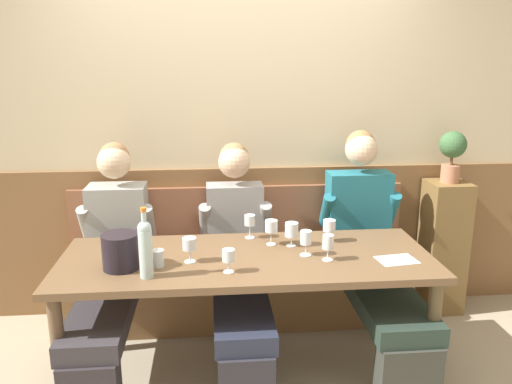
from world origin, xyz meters
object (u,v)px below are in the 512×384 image
Objects in this scene: wine_glass_center_front at (306,239)px; water_tumbler_right at (158,258)px; dining_table at (247,270)px; wine_glass_center_rear at (250,221)px; wall_bench at (240,283)px; person_center_left_seat at (238,255)px; ice_bucket at (121,251)px; wine_glass_near_bucket at (271,227)px; wine_glass_mid_right at (329,226)px; wine_glass_left_end at (190,245)px; wine_glass_mid_left at (229,257)px; person_center_right_seat at (371,246)px; wine_glass_right_end at (292,230)px; potted_plant at (452,152)px; person_right_seat at (111,255)px; wine_bottle_amber_mid at (145,247)px; wine_glass_by_bottle at (328,243)px.

wine_glass_center_front reaches higher than water_tumbler_right.
wine_glass_center_rear is (0.04, 0.30, 0.19)m from dining_table.
wall_bench is 1.85× the size of person_center_left_seat.
ice_bucket is 1.27× the size of wine_glass_near_bucket.
wine_glass_mid_right is (0.18, 0.20, 0.00)m from wine_glass_center_front.
wine_glass_left_end is (-0.35, -0.35, -0.01)m from wine_glass_center_rear.
wine_glass_center_front reaches higher than wine_glass_mid_left.
wine_glass_mid_left is at bearing -10.48° from ice_bucket.
ice_bucket is at bearing -163.85° from person_center_right_seat.
wine_glass_right_end is 1.38m from potted_plant.
person_center_right_seat is at bearing -150.92° from potted_plant.
wall_bench is 0.95m from person_right_seat.
person_center_left_seat is 9.29× the size of wine_glass_left_end.
wine_glass_right_end is 0.62m from wine_glass_left_end.
water_tumbler_right is (-0.64, -0.27, -0.06)m from wine_glass_near_bucket.
potted_plant is at bearing 27.40° from wine_glass_mid_right.
wine_glass_mid_right is (0.47, -0.11, -0.01)m from wine_glass_center_rear.
wine_glass_mid_right is 1.49× the size of water_tumbler_right.
wine_bottle_amber_mid is (-1.34, -0.56, 0.25)m from person_center_right_seat.
wine_bottle_amber_mid is 0.18m from water_tumbler_right.
wine_glass_near_bucket is at bearing -176.98° from wine_glass_mid_right.
wine_glass_right_end is (0.94, 0.25, 0.00)m from ice_bucket.
potted_plant reaches higher than water_tumbler_right.
wine_bottle_amber_mid is 2.93× the size of wine_glass_mid_left.
wine_glass_mid_left is at bearing -38.13° from person_right_seat.
wine_bottle_amber_mid is 2.67× the size of wine_glass_mid_right.
person_right_seat is 9.39× the size of wine_glass_left_end.
wine_glass_near_bucket is 1.47m from potted_plant.
wine_glass_left_end is at bearing -127.40° from person_center_left_seat.
wine_glass_mid_right is (0.62, 0.40, 0.01)m from wine_glass_mid_left.
wine_glass_mid_left is 0.48m from wine_glass_center_front.
wine_glass_mid_right is at bearing -12.69° from person_center_left_seat.
ice_bucket reaches higher than wine_glass_center_rear.
wine_glass_right_end reaches higher than dining_table.
person_center_left_seat reaches higher than wine_glass_center_rear.
potted_plant reaches higher than person_center_left_seat.
person_right_seat is 8.96× the size of wine_glass_center_front.
person_center_right_seat is 8.98× the size of wine_glass_near_bucket.
ice_bucket is (0.14, -0.45, 0.19)m from person_right_seat.
water_tumbler_right reaches higher than dining_table.
water_tumbler_right is at bearing 72.18° from wine_bottle_amber_mid.
person_right_seat is at bearing 169.55° from wine_glass_right_end.
person_center_right_seat is at bearing -0.57° from person_right_seat.
wine_glass_center_rear is 1.01× the size of wine_glass_center_front.
wine_glass_center_front is 1.05× the size of wine_glass_left_end.
wine_glass_by_bottle is (0.44, -0.76, 0.57)m from wall_bench.
wine_glass_by_bottle is 1.05× the size of wine_glass_left_end.
wine_glass_center_rear is 1.04× the size of wine_glass_right_end.
person_right_seat reaches higher than wine_bottle_amber_mid.
person_center_left_seat is 0.95× the size of person_center_right_seat.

